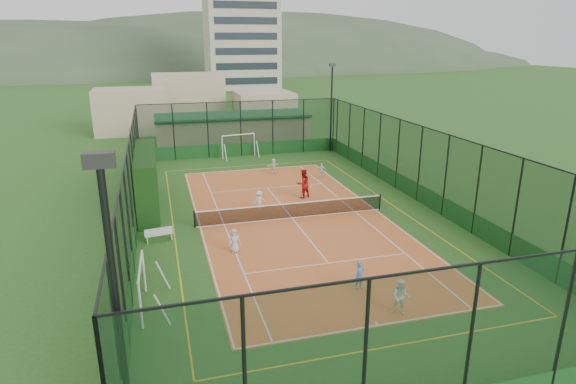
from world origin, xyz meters
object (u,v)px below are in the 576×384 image
object	(u,v)px
white_bench	(159,234)
futsal_goal_far	(239,146)
child_far_left	(259,200)
child_far_right	(322,170)
clubhouse	(232,130)
apartment_tower	(241,17)
floodlight_ne	(331,108)
futsal_goal_near	(142,287)
child_near_right	(401,297)
coach	(303,184)
child_near_left	(234,241)
floodlight_sw	(121,339)
child_near_mid	(360,275)
child_far_back	(274,166)

from	to	relation	value
white_bench	futsal_goal_far	distance (m)	19.46
child_far_left	child_far_right	bearing A→B (deg)	-139.67
clubhouse	apartment_tower	distance (m)	62.64
floodlight_ne	futsal_goal_near	xyz separation A→B (m)	(-17.13, -24.86, -3.18)
child_near_right	coach	world-z (taller)	coach
futsal_goal_near	child_far_right	distance (m)	20.84
clubhouse	child_near_left	world-z (taller)	clubhouse
floodlight_ne	white_bench	size ratio (longest dim) A/B	5.64
floodlight_ne	white_bench	bearing A→B (deg)	-132.33
floodlight_sw	floodlight_ne	distance (m)	37.39
clubhouse	child_near_left	size ratio (longest dim) A/B	12.28
clubhouse	futsal_goal_far	bearing A→B (deg)	-93.51
child_near_mid	child_far_left	world-z (taller)	child_near_mid
floodlight_sw	child_near_left	xyz separation A→B (m)	(4.46, 12.69, -3.50)
floodlight_ne	white_bench	distance (m)	24.63
futsal_goal_far	child_near_right	bearing A→B (deg)	-97.96
floodlight_ne	child_far_back	world-z (taller)	floodlight_ne
child_near_left	child_far_back	size ratio (longest dim) A/B	1.00
white_bench	child_far_back	bearing A→B (deg)	42.30
floodlight_sw	child_far_left	world-z (taller)	floodlight_sw
child_near_right	white_bench	bearing A→B (deg)	161.69
coach	apartment_tower	bearing A→B (deg)	-117.45
child_far_left	floodlight_sw	bearing A→B (deg)	66.61
apartment_tower	child_far_back	world-z (taller)	apartment_tower
futsal_goal_far	child_near_left	distance (m)	20.82
child_near_mid	floodlight_ne	bearing A→B (deg)	55.72
floodlight_sw	child_far_right	world-z (taller)	floodlight_sw
floodlight_ne	apartment_tower	size ratio (longest dim) A/B	0.28
futsal_goal_near	coach	distance (m)	15.75
futsal_goal_near	child_near_right	world-z (taller)	futsal_goal_near
child_near_left	child_far_back	distance (m)	15.07
child_near_right	child_far_left	distance (m)	13.72
apartment_tower	futsal_goal_near	size ratio (longest dim) A/B	10.19
floodlight_ne	child_near_right	size ratio (longest dim) A/B	5.64
clubhouse	child_near_left	bearing A→B (deg)	-99.07
futsal_goal_far	child_far_back	bearing A→B (deg)	-86.26
white_bench	child_near_left	bearing A→B (deg)	-43.55
child_near_left	child_far_left	distance (m)	6.50
futsal_goal_far	child_far_back	distance (m)	6.67
futsal_goal_near	child_far_back	world-z (taller)	futsal_goal_near
floodlight_sw	floodlight_ne	size ratio (longest dim) A/B	1.00
child_near_left	child_near_right	size ratio (longest dim) A/B	0.85
apartment_tower	child_far_back	bearing A→B (deg)	-98.42
white_bench	futsal_goal_near	bearing A→B (deg)	-105.26
white_bench	apartment_tower	bearing A→B (deg)	67.43
child_near_mid	futsal_goal_far	bearing A→B (deg)	75.07
floodlight_ne	floodlight_sw	bearing A→B (deg)	-117.39
floodlight_sw	coach	bearing A→B (deg)	62.70
child_far_back	child_near_left	bearing A→B (deg)	48.12
apartment_tower	child_far_left	xyz separation A→B (m)	(-13.57, -79.93, -14.39)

